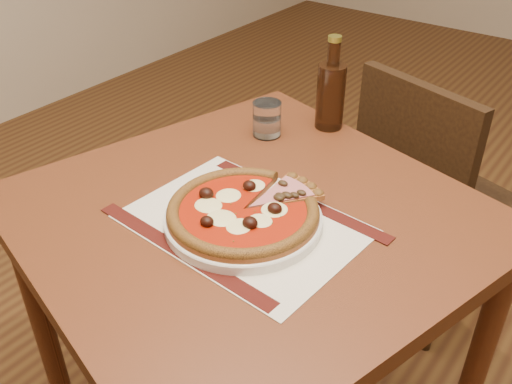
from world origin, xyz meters
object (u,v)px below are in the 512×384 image
Objects in this scene: table at (250,251)px; pizza at (243,211)px; plate at (243,219)px; bottle at (331,93)px; chair_far at (426,189)px; water_glass at (267,119)px.

pizza is at bearing -67.54° from table.
plate reaches higher than table.
bottle is (-0.08, 0.43, 0.06)m from pizza.
chair_far is at bearing 81.66° from table.
pizza is (-0.09, -0.76, 0.32)m from chair_far.
pizza is at bearing -79.87° from bottle.
chair_far is 0.82m from pizza.
bottle is at bearing 52.55° from water_glass.
pizza is 3.41× the size of water_glass.
chair_far is 2.83× the size of plate.
water_glass is (-0.26, -0.44, 0.33)m from chair_far.
chair_far is at bearing 59.90° from water_glass.
table is 3.56× the size of pizza.
table is 12.13× the size of water_glass.
bottle reaches higher than water_glass.
bottle is (-0.16, -0.32, 0.37)m from chair_far.
bottle reaches higher than pizza.
bottle reaches higher than table.
bottle reaches higher than chair_far.
table is 0.14m from pizza.
plate is (0.02, -0.04, 0.11)m from table.
plate is (-0.09, -0.76, 0.30)m from chair_far.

